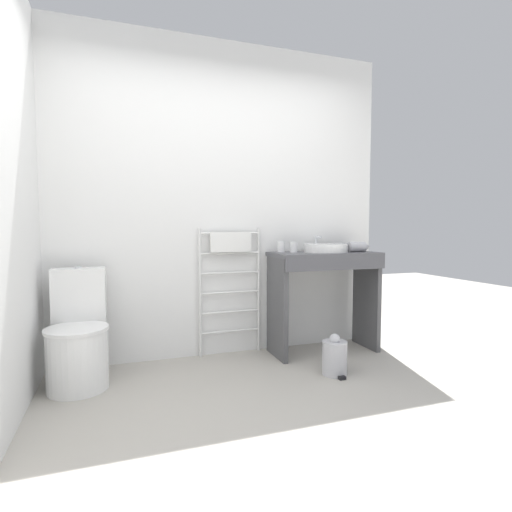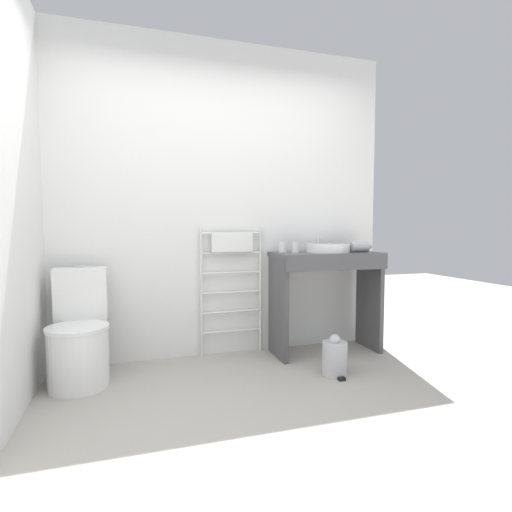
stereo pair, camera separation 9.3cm
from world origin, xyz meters
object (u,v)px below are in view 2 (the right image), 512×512
Objects in this scene: toilet at (79,339)px; towel_radiator at (232,266)px; sink_basin at (328,248)px; cup_near_edge at (295,247)px; trash_bin at (335,358)px; hair_dryer at (359,247)px; cup_near_wall at (283,247)px.

toilet is 0.74× the size of towel_radiator.
towel_radiator is at bearing 167.33° from sink_basin.
towel_radiator is 2.88× the size of sink_basin.
cup_near_edge reaches higher than trash_bin.
toilet is 1.31m from towel_radiator.
trash_bin is (-0.22, -0.54, -0.79)m from sink_basin.
cup_near_edge is (-0.28, 0.06, 0.01)m from sink_basin.
towel_radiator is 3.53× the size of trash_bin.
toilet is 3.71× the size of hair_dryer.
cup_near_wall is at bearing 103.99° from trash_bin.
towel_radiator reaches higher than cup_near_edge.
towel_radiator is at bearing 15.03° from toilet.
hair_dryer is at bearing 2.08° from toilet.
trash_bin is (1.79, -0.40, -0.19)m from toilet.
trash_bin is (0.07, -0.60, -0.80)m from cup_near_edge.
cup_near_edge is at bearing -32.10° from cup_near_wall.
cup_near_wall is at bearing 8.72° from toilet.
towel_radiator is 1.14m from trash_bin.
sink_basin is 0.98m from trash_bin.
towel_radiator is at bearing 166.50° from cup_near_edge.
sink_basin is 0.29m from cup_near_edge.
trash_bin is at bearing -76.01° from cup_near_wall.
cup_near_edge is 0.41× the size of hair_dryer.
trash_bin is at bearing -12.74° from toilet.
sink_basin is at bearing -16.90° from cup_near_wall.
cup_near_wall reaches higher than cup_near_edge.
hair_dryer is (0.28, -0.05, 0.01)m from sink_basin.
towel_radiator is at bearing 167.94° from hair_dryer.
trash_bin is at bearing -83.43° from cup_near_edge.
sink_basin is 1.22× the size of trash_bin.
cup_near_wall reaches higher than trash_bin.
hair_dryer is at bearing -10.28° from sink_basin.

